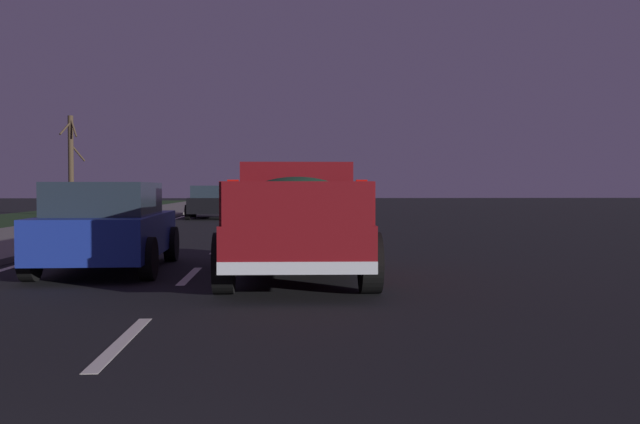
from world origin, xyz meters
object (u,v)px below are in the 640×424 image
Objects in this scene: sedan_blue at (108,226)px; sedan_black at (210,202)px; pickup_truck at (297,217)px; bare_tree_far at (71,163)px.

sedan_black is at bearing 0.83° from sedan_blue.
pickup_truck is 3.47m from sedan_blue.
bare_tree_far reaches higher than sedan_blue.
bare_tree_far is at bearing 59.84° from sedan_black.
bare_tree_far is (26.08, 7.97, 1.95)m from sedan_blue.
pickup_truck is 29.49m from bare_tree_far.
bare_tree_far reaches higher than pickup_truck.
sedan_black is (22.76, 3.58, -0.20)m from pickup_truck.
sedan_blue is at bearing 70.99° from pickup_truck.
bare_tree_far is (4.45, 7.65, 1.95)m from sedan_black.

